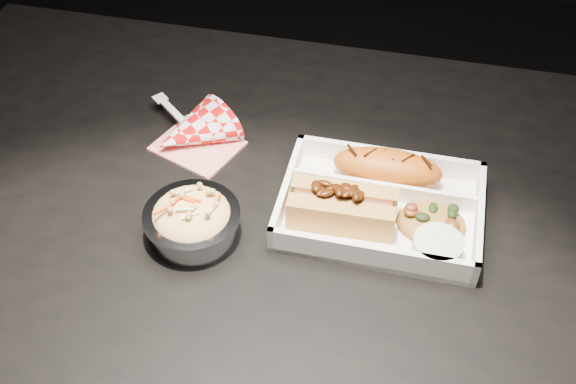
{
  "coord_description": "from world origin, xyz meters",
  "views": [
    {
      "loc": [
        0.14,
        -0.61,
        1.42
      ],
      "look_at": [
        0.01,
        -0.01,
        0.81
      ],
      "focal_mm": 45.0,
      "sensor_mm": 36.0,
      "label": 1
    }
  ],
  "objects_px": {
    "food_tray": "(380,209)",
    "napkin_fork": "(192,132)",
    "dining_table": "(284,263)",
    "hotdog": "(343,206)",
    "fried_pastry": "(387,168)",
    "foil_coleslaw_cup": "(192,219)"
  },
  "relations": [
    {
      "from": "food_tray",
      "to": "napkin_fork",
      "type": "xyz_separation_m",
      "value": [
        -0.28,
        0.08,
        0.01
      ]
    },
    {
      "from": "food_tray",
      "to": "napkin_fork",
      "type": "bearing_deg",
      "value": 163.42
    },
    {
      "from": "dining_table",
      "to": "hotdog",
      "type": "distance_m",
      "value": 0.14
    },
    {
      "from": "food_tray",
      "to": "fried_pastry",
      "type": "height_order",
      "value": "fried_pastry"
    },
    {
      "from": "dining_table",
      "to": "napkin_fork",
      "type": "bearing_deg",
      "value": 143.92
    },
    {
      "from": "foil_coleslaw_cup",
      "to": "napkin_fork",
      "type": "relative_size",
      "value": 0.75
    },
    {
      "from": "hotdog",
      "to": "napkin_fork",
      "type": "distance_m",
      "value": 0.26
    },
    {
      "from": "hotdog",
      "to": "dining_table",
      "type": "bearing_deg",
      "value": -177.09
    },
    {
      "from": "napkin_fork",
      "to": "dining_table",
      "type": "bearing_deg",
      "value": 4.68
    },
    {
      "from": "hotdog",
      "to": "foil_coleslaw_cup",
      "type": "height_order",
      "value": "same"
    },
    {
      "from": "food_tray",
      "to": "fried_pastry",
      "type": "relative_size",
      "value": 1.75
    },
    {
      "from": "fried_pastry",
      "to": "napkin_fork",
      "type": "relative_size",
      "value": 0.91
    },
    {
      "from": "food_tray",
      "to": "hotdog",
      "type": "height_order",
      "value": "hotdog"
    },
    {
      "from": "hotdog",
      "to": "napkin_fork",
      "type": "xyz_separation_m",
      "value": [
        -0.23,
        0.11,
        -0.02
      ]
    },
    {
      "from": "dining_table",
      "to": "food_tray",
      "type": "bearing_deg",
      "value": 15.41
    },
    {
      "from": "food_tray",
      "to": "foil_coleslaw_cup",
      "type": "xyz_separation_m",
      "value": [
        -0.22,
        -0.09,
        0.02
      ]
    },
    {
      "from": "dining_table",
      "to": "food_tray",
      "type": "distance_m",
      "value": 0.16
    },
    {
      "from": "food_tray",
      "to": "foil_coleslaw_cup",
      "type": "bearing_deg",
      "value": -158.51
    },
    {
      "from": "fried_pastry",
      "to": "foil_coleslaw_cup",
      "type": "height_order",
      "value": "foil_coleslaw_cup"
    },
    {
      "from": "food_tray",
      "to": "napkin_fork",
      "type": "height_order",
      "value": "napkin_fork"
    },
    {
      "from": "fried_pastry",
      "to": "foil_coleslaw_cup",
      "type": "xyz_separation_m",
      "value": [
        -0.22,
        -0.14,
        -0.0
      ]
    },
    {
      "from": "foil_coleslaw_cup",
      "to": "napkin_fork",
      "type": "height_order",
      "value": "napkin_fork"
    }
  ]
}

